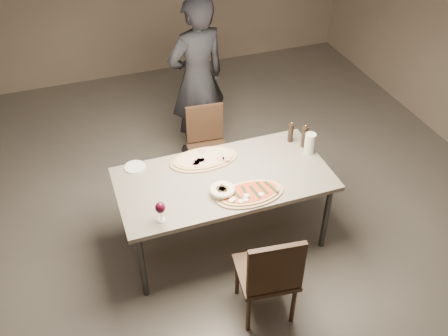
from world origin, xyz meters
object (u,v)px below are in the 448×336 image
object	(u,v)px
dining_table	(224,182)
chair_far	(207,142)
zucchini_pizza	(250,194)
carafe	(310,143)
pepper_mill_left	(291,132)
diner	(197,79)
chair_near	(270,273)
ham_pizza	(204,159)
bread_basket	(222,191)

from	to	relation	value
dining_table	chair_far	bearing A→B (deg)	81.23
zucchini_pizza	carafe	bearing A→B (deg)	10.78
zucchini_pizza	pepper_mill_left	xyz separation A→B (m)	(0.63, 0.57, 0.08)
pepper_mill_left	diner	size ratio (longest dim) A/B	0.12
carafe	chair_near	xyz separation A→B (m)	(-0.79, -0.97, -0.33)
pepper_mill_left	chair_near	xyz separation A→B (m)	(-0.70, -1.19, -0.33)
ham_pizza	zucchini_pizza	bearing A→B (deg)	-73.44
ham_pizza	chair_far	xyz separation A→B (m)	(0.23, 0.63, -0.30)
zucchini_pizza	chair_near	bearing A→B (deg)	-112.95
carafe	diner	size ratio (longest dim) A/B	0.11
chair_far	diner	xyz separation A→B (m)	(0.07, 0.52, 0.43)
bread_basket	chair_near	xyz separation A→B (m)	(0.13, -0.69, -0.28)
chair_near	carafe	bearing A→B (deg)	57.97
carafe	chair_near	distance (m)	1.29
pepper_mill_left	chair_far	size ratio (longest dim) A/B	0.25
carafe	chair_far	world-z (taller)	carafe
carafe	zucchini_pizza	bearing A→B (deg)	-153.39
ham_pizza	chair_near	xyz separation A→B (m)	(0.13, -1.18, -0.25)
bread_basket	chair_far	world-z (taller)	chair_far
chair_far	ham_pizza	bearing A→B (deg)	74.59
zucchini_pizza	chair_far	distance (m)	1.23
carafe	diner	xyz separation A→B (m)	(-0.62, 1.36, 0.05)
zucchini_pizza	chair_near	distance (m)	0.67
dining_table	ham_pizza	distance (m)	0.30
dining_table	ham_pizza	size ratio (longest dim) A/B	2.97
dining_table	diner	world-z (taller)	diner
dining_table	zucchini_pizza	world-z (taller)	zucchini_pizza
zucchini_pizza	bread_basket	bearing A→B (deg)	143.84
bread_basket	pepper_mill_left	bearing A→B (deg)	30.69
carafe	pepper_mill_left	bearing A→B (deg)	111.14
diner	pepper_mill_left	bearing A→B (deg)	101.43
pepper_mill_left	ham_pizza	bearing A→B (deg)	-179.32
chair_near	ham_pizza	bearing A→B (deg)	103.37
zucchini_pizza	diner	world-z (taller)	diner
chair_far	pepper_mill_left	bearing A→B (deg)	138.99
chair_far	diner	size ratio (longest dim) A/B	0.47
bread_basket	zucchini_pizza	bearing A→B (deg)	-20.34
bread_basket	diner	size ratio (longest dim) A/B	0.12
ham_pizza	carafe	size ratio (longest dim) A/B	3.05
carafe	chair_far	bearing A→B (deg)	129.56
dining_table	chair_near	xyz separation A→B (m)	(0.04, -0.90, -0.18)
chair_near	chair_far	xyz separation A→B (m)	(0.10, 1.81, -0.05)
zucchini_pizza	pepper_mill_left	world-z (taller)	pepper_mill_left
ham_pizza	bread_basket	size ratio (longest dim) A/B	2.93
chair_far	carafe	bearing A→B (deg)	134.18
ham_pizza	pepper_mill_left	world-z (taller)	pepper_mill_left
bread_basket	diner	bearing A→B (deg)	79.70
diner	carafe	bearing A→B (deg)	100.81
bread_basket	ham_pizza	bearing A→B (deg)	90.36
bread_basket	chair_near	world-z (taller)	chair_near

